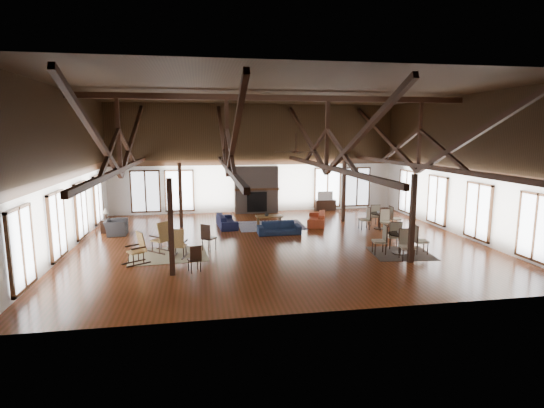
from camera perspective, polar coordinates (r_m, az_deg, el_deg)
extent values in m
plane|color=#632915|center=(17.44, 0.78, -5.11)|extent=(16.00, 16.00, 0.00)
cube|color=black|center=(16.96, 0.83, 14.92)|extent=(16.00, 14.00, 0.02)
cube|color=white|center=(23.84, -2.27, 6.11)|extent=(16.00, 0.02, 6.00)
cube|color=white|center=(10.17, 7.99, 1.56)|extent=(16.00, 0.02, 6.00)
cube|color=white|center=(17.37, -26.20, 3.92)|extent=(0.02, 14.00, 6.00)
cube|color=white|center=(20.00, 24.05, 4.67)|extent=(0.02, 14.00, 6.00)
cube|color=black|center=(16.93, 0.83, 14.08)|extent=(15.60, 0.18, 0.22)
cube|color=black|center=(16.91, -19.68, 4.38)|extent=(0.16, 13.70, 0.18)
cube|color=black|center=(16.85, -19.94, 8.95)|extent=(0.14, 0.14, 2.70)
cube|color=black|center=(20.31, -18.19, 8.68)|extent=(0.15, 7.07, 3.12)
cube|color=black|center=(13.42, -22.53, 8.29)|extent=(0.15, 7.07, 3.12)
cube|color=black|center=(16.68, -5.99, 4.82)|extent=(0.16, 13.70, 0.18)
cube|color=black|center=(16.63, -6.07, 9.46)|extent=(0.14, 0.14, 2.70)
cube|color=black|center=(20.13, -6.71, 9.08)|extent=(0.15, 7.07, 3.12)
cube|color=black|center=(13.14, -5.07, 8.95)|extent=(0.15, 7.07, 3.12)
cube|color=black|center=(17.41, 7.32, 4.98)|extent=(0.16, 13.70, 0.18)
cube|color=black|center=(17.35, 7.41, 9.43)|extent=(0.14, 0.14, 2.70)
cube|color=black|center=(20.73, 4.54, 9.12)|extent=(0.15, 7.07, 3.12)
cube|color=black|center=(14.04, 11.63, 8.83)|extent=(0.15, 7.07, 3.12)
cube|color=black|center=(18.96, 19.00, 4.91)|extent=(0.16, 13.70, 0.18)
cube|color=black|center=(18.91, 19.22, 8.98)|extent=(0.14, 0.14, 2.70)
cube|color=black|center=(22.05, 14.79, 8.86)|extent=(0.15, 7.07, 3.12)
cube|color=black|center=(15.93, 25.30, 8.17)|extent=(0.15, 7.07, 3.12)
cube|color=black|center=(13.44, -13.44, -3.09)|extent=(0.16, 0.16, 3.05)
cube|color=black|center=(15.15, 18.35, -1.90)|extent=(0.16, 0.16, 3.05)
cube|color=black|center=(20.32, -12.20, 1.15)|extent=(0.16, 0.16, 3.05)
cube|color=black|center=(21.49, 9.62, 1.67)|extent=(0.16, 0.16, 3.05)
cube|color=#695A50|center=(23.68, -2.15, 1.96)|extent=(2.40, 0.62, 2.60)
cube|color=black|center=(23.46, -2.03, 0.28)|extent=(1.10, 0.06, 1.10)
cube|color=#351E0F|center=(23.40, -2.06, 1.99)|extent=(2.50, 0.20, 0.12)
cylinder|color=black|center=(16.00, 3.25, 8.25)|extent=(0.04, 0.04, 0.70)
cylinder|color=black|center=(16.01, 3.24, 6.99)|extent=(0.20, 0.20, 0.10)
cube|color=black|center=(16.12, 4.81, 6.99)|extent=(0.70, 0.12, 0.02)
cube|color=black|center=(16.45, 2.89, 7.06)|extent=(0.12, 0.70, 0.02)
cube|color=black|center=(15.92, 1.65, 6.99)|extent=(0.70, 0.12, 0.02)
cube|color=black|center=(15.58, 3.61, 6.92)|extent=(0.12, 0.70, 0.02)
imported|color=#15203A|center=(18.68, 0.95, -3.25)|extent=(1.89, 0.75, 0.55)
imported|color=#131636|center=(20.23, -6.10, -2.26)|extent=(2.08, 0.96, 0.59)
imported|color=#A03B1F|center=(20.80, 5.99, -1.92)|extent=(2.20, 1.39, 0.60)
cube|color=brown|center=(20.42, -0.40, -1.65)|extent=(1.29, 0.70, 0.06)
cube|color=brown|center=(20.19, -1.79, -2.48)|extent=(0.06, 0.06, 0.42)
cube|color=brown|center=(20.59, -1.95, -2.24)|extent=(0.06, 0.06, 0.42)
cube|color=brown|center=(20.36, 1.17, -2.38)|extent=(0.06, 0.06, 0.42)
cube|color=brown|center=(20.76, 0.95, -2.15)|extent=(0.06, 0.06, 0.42)
imported|color=#B2B2B2|center=(20.29, -0.73, -1.35)|extent=(0.21, 0.21, 0.20)
imported|color=#28282A|center=(19.77, -20.22, -2.96)|extent=(1.05, 0.92, 0.67)
cube|color=black|center=(20.40, -21.37, -2.78)|extent=(0.44, 0.44, 0.58)
cylinder|color=black|center=(20.31, -21.45, -1.50)|extent=(0.08, 0.08, 0.35)
cone|color=beige|center=(20.27, -21.49, -0.86)|extent=(0.31, 0.31, 0.25)
cube|color=#9F733C|center=(16.41, -14.83, -4.74)|extent=(0.71, 0.71, 0.05)
cube|color=#9F733C|center=(16.16, -14.33, -3.66)|extent=(0.49, 0.51, 0.74)
cube|color=black|center=(16.39, -15.32, -6.31)|extent=(0.69, 0.66, 0.05)
cube|color=black|center=(16.66, -14.21, -6.01)|extent=(0.69, 0.66, 0.05)
cube|color=#9F733C|center=(15.64, -12.35, -5.51)|extent=(0.55, 0.54, 0.05)
cube|color=#9F733C|center=(15.37, -12.61, -4.57)|extent=(0.49, 0.28, 0.66)
cube|color=black|center=(15.80, -12.98, -6.81)|extent=(0.23, 0.80, 0.05)
cube|color=black|center=(15.69, -11.62, -6.87)|extent=(0.23, 0.80, 0.05)
cube|color=#9F733C|center=(15.17, -17.87, -6.15)|extent=(0.65, 0.65, 0.05)
cube|color=#9F733C|center=(15.17, -17.17, -4.82)|extent=(0.42, 0.51, 0.70)
cube|color=black|center=(15.10, -17.47, -7.76)|extent=(0.75, 0.50, 0.05)
cube|color=black|center=(15.45, -18.10, -7.40)|extent=(0.75, 0.50, 0.05)
cube|color=black|center=(16.27, -8.48, -4.57)|extent=(0.62, 0.62, 0.05)
cube|color=black|center=(16.05, -8.94, -3.73)|extent=(0.37, 0.31, 0.58)
cylinder|color=black|center=(16.32, -8.46, -5.37)|extent=(0.04, 0.04, 0.47)
cube|color=black|center=(13.91, -10.41, -7.35)|extent=(0.48, 0.48, 0.04)
cube|color=black|center=(13.69, -10.21, -6.57)|extent=(0.36, 0.16, 0.49)
cylinder|color=black|center=(13.97, -10.39, -8.13)|extent=(0.03, 0.03, 0.40)
cylinder|color=black|center=(16.26, 16.89, -3.88)|extent=(0.88, 0.88, 0.04)
cylinder|color=black|center=(16.35, 16.83, -5.12)|extent=(0.10, 0.10, 0.73)
cylinder|color=black|center=(16.44, 16.77, -6.35)|extent=(0.53, 0.53, 0.04)
cylinder|color=black|center=(20.28, 14.31, -1.25)|extent=(0.85, 0.85, 0.04)
cylinder|color=black|center=(20.34, 14.27, -2.22)|extent=(0.10, 0.10, 0.70)
cylinder|color=black|center=(20.41, 14.23, -3.19)|extent=(0.51, 0.51, 0.04)
imported|color=#B2B2B2|center=(16.27, 16.67, -3.62)|extent=(0.15, 0.15, 0.09)
imported|color=#B2B2B2|center=(20.19, 14.10, -1.08)|extent=(0.16, 0.16, 0.10)
cube|color=black|center=(24.75, 7.17, -0.14)|extent=(1.18, 0.44, 0.59)
imported|color=#B2B2B2|center=(24.65, 7.12, 1.13)|extent=(0.89, 0.12, 0.51)
cube|color=tan|center=(16.01, -13.78, -6.70)|extent=(2.91, 2.37, 0.01)
cube|color=#1B1D4B|center=(20.44, -0.10, -2.92)|extent=(3.12, 2.34, 0.01)
cube|color=black|center=(16.50, 16.93, -6.35)|extent=(2.34, 2.17, 0.01)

